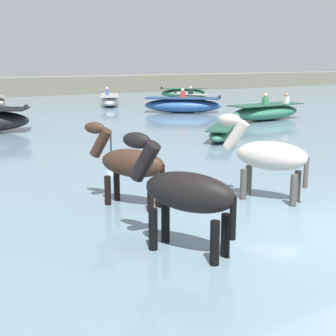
{
  "coord_description": "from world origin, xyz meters",
  "views": [
    {
      "loc": [
        -6.03,
        -4.4,
        3.01
      ],
      "look_at": [
        -1.35,
        3.67,
        0.83
      ],
      "focal_mm": 49.7,
      "sensor_mm": 36.0,
      "label": 1
    }
  ],
  "objects": [
    {
      "name": "boat_near_starboard",
      "position": [
        12.19,
        24.8,
        0.65
      ],
      "size": [
        3.56,
        1.98,
        0.79
      ],
      "color": "#337556",
      "rests_on": "water_surface"
    },
    {
      "name": "boat_far_offshore",
      "position": [
        3.47,
        8.29,
        0.56
      ],
      "size": [
        2.34,
        2.33,
        0.47
      ],
      "color": "#337556",
      "rests_on": "water_surface"
    },
    {
      "name": "channel_buoy",
      "position": [
        -1.34,
        6.65,
        0.5
      ],
      "size": [
        0.33,
        0.33,
        0.76
      ],
      "color": "silver",
      "rests_on": "water_surface"
    },
    {
      "name": "boat_near_port",
      "position": [
        6.74,
        16.13,
        0.72
      ],
      "size": [
        3.96,
        3.44,
        1.25
      ],
      "color": "#28518E",
      "rests_on": "water_surface"
    },
    {
      "name": "horse_trailing_black",
      "position": [
        -2.72,
        0.85,
        1.18
      ],
      "size": [
        1.16,
        1.75,
        1.99
      ],
      "color": "black",
      "rests_on": "ground"
    },
    {
      "name": "horse_flank_dark_bay",
      "position": [
        -2.44,
        3.22,
        1.1
      ],
      "size": [
        1.2,
        1.59,
        1.87
      ],
      "color": "#382319",
      "rests_on": "ground"
    },
    {
      "name": "water_surface",
      "position": [
        0.0,
        10.0,
        0.17
      ],
      "size": [
        90.0,
        90.0,
        0.33
      ],
      "primitive_type": "cube",
      "color": "slate",
      "rests_on": "ground"
    },
    {
      "name": "horse_lead_pinto",
      "position": [
        0.01,
        2.19,
        1.17
      ],
      "size": [
        1.26,
        1.69,
        1.98
      ],
      "color": "beige",
      "rests_on": "ground"
    },
    {
      "name": "boat_mid_channel",
      "position": [
        10.13,
        20.45,
        0.63
      ],
      "size": [
        1.97,
        2.86,
        1.06
      ],
      "color": "silver",
      "rests_on": "water_surface"
    },
    {
      "name": "boat_far_inshore",
      "position": [
        4.98,
        21.54,
        0.65
      ],
      "size": [
        2.4,
        3.69,
        1.11
      ],
      "color": "silver",
      "rests_on": "water_surface"
    },
    {
      "name": "boat_mid_outer",
      "position": [
        8.43,
        11.64,
        0.7
      ],
      "size": [
        3.96,
        1.48,
        1.2
      ],
      "color": "#337556",
      "rests_on": "water_surface"
    }
  ]
}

